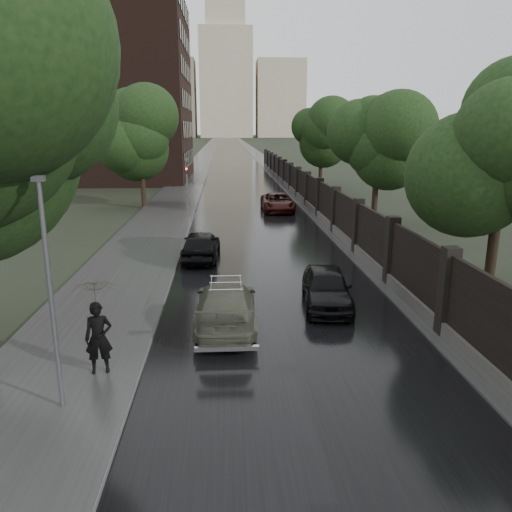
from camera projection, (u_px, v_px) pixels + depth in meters
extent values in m
plane|color=black|center=(322.00, 445.00, 9.71)|extent=(800.00, 800.00, 0.00)
cube|color=black|center=(229.00, 143.00, 193.27)|extent=(8.00, 420.00, 0.02)
cube|color=#2D2D2D|center=(213.00, 143.00, 192.89)|extent=(4.00, 420.00, 0.16)
cube|color=#2D2D2D|center=(243.00, 143.00, 193.60)|extent=(3.00, 420.00, 0.08)
cube|color=#383533|center=(303.00, 199.00, 40.84)|extent=(0.40, 75.00, 0.50)
cube|color=black|center=(304.00, 184.00, 40.53)|extent=(0.15, 75.00, 2.00)
cube|color=black|center=(266.00, 158.00, 77.28)|extent=(0.45, 0.45, 2.70)
cylinder|color=black|center=(142.00, 169.00, 37.47)|extent=(0.36, 0.36, 5.85)
sphere|color=black|center=(140.00, 137.00, 36.89)|extent=(4.25, 4.25, 4.25)
cylinder|color=black|center=(496.00, 224.00, 17.20)|extent=(0.36, 0.36, 5.53)
sphere|color=black|center=(503.00, 159.00, 16.65)|extent=(4.08, 4.08, 4.08)
cylinder|color=black|center=(376.00, 181.00, 30.73)|extent=(0.36, 0.36, 5.53)
sphere|color=black|center=(378.00, 145.00, 30.17)|extent=(4.08, 4.08, 4.08)
cylinder|color=black|center=(321.00, 162.00, 48.12)|extent=(0.36, 0.36, 5.53)
sphere|color=black|center=(322.00, 138.00, 47.56)|extent=(4.08, 4.08, 4.08)
cylinder|color=#59595E|center=(52.00, 304.00, 10.20)|extent=(0.10, 0.10, 5.00)
cube|color=#59595E|center=(38.00, 178.00, 9.56)|extent=(0.25, 0.12, 0.12)
cylinder|color=#59595E|center=(188.00, 197.00, 33.22)|extent=(0.12, 0.12, 3.00)
imported|color=#59595E|center=(187.00, 166.00, 32.72)|extent=(0.16, 0.20, 1.00)
sphere|color=#FF0C0C|center=(186.00, 169.00, 32.62)|extent=(0.14, 0.14, 0.14)
cube|color=black|center=(80.00, 91.00, 56.35)|extent=(24.00, 18.00, 20.00)
cube|color=tan|center=(172.00, 99.00, 292.09)|extent=(28.00, 22.00, 44.00)
cube|color=tan|center=(280.00, 99.00, 295.98)|extent=(28.00, 22.00, 44.00)
cube|color=tan|center=(226.00, 85.00, 292.03)|extent=(30.00, 30.00, 60.00)
cube|color=tan|center=(225.00, 10.00, 282.00)|extent=(22.00, 22.00, 40.00)
imported|color=#4E5141|center=(226.00, 304.00, 15.47)|extent=(1.98, 4.64, 1.33)
imported|color=black|center=(201.00, 245.00, 23.15)|extent=(1.84, 4.15, 1.39)
imported|color=black|center=(327.00, 287.00, 17.12)|extent=(1.98, 4.08, 1.34)
imported|color=black|center=(277.00, 202.00, 36.46)|extent=(2.24, 4.81, 1.34)
imported|color=black|center=(99.00, 338.00, 12.07)|extent=(0.72, 0.53, 1.79)
imported|color=black|center=(94.00, 281.00, 11.71)|extent=(1.21, 1.22, 0.96)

